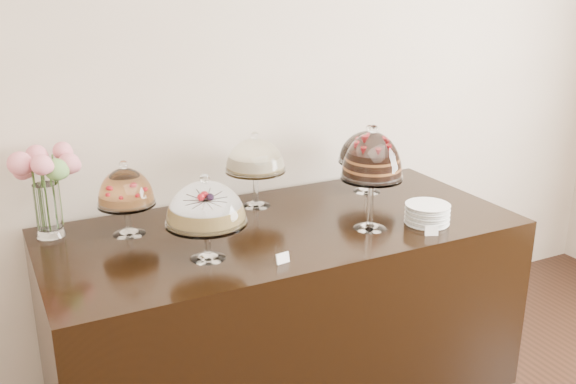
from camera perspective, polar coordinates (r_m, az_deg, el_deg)
name	(u,v)px	position (r m, az deg, el deg)	size (l,w,h in m)	color
wall_back	(264,79)	(3.40, -2.12, 10.05)	(5.00, 0.04, 3.00)	beige
display_counter	(283,310)	(3.20, -0.41, -10.49)	(2.20, 1.00, 0.90)	black
cake_stand_sugar_sponge	(206,207)	(2.60, -7.31, -1.29)	(0.34, 0.34, 0.37)	white
cake_stand_choco_layer	(372,160)	(2.89, 7.51, 2.84)	(0.28, 0.28, 0.49)	white
cake_stand_cheesecake	(255,158)	(3.19, -2.94, 3.01)	(0.30, 0.30, 0.38)	white
cake_stand_dark_choco	(369,149)	(3.44, 7.19, 3.78)	(0.32, 0.32, 0.37)	white
cake_stand_fruit_tart	(126,190)	(2.93, -14.24, 0.14)	(0.26, 0.26, 0.34)	white
flower_vase	(45,179)	(3.00, -20.76, 1.06)	(0.30, 0.28, 0.41)	white
plate_stack	(427,214)	(3.08, 12.27, -1.91)	(0.20, 0.20, 0.09)	white
price_card_left	(283,258)	(2.61, -0.47, -5.90)	(0.06, 0.01, 0.04)	white
price_card_right	(432,231)	(2.95, 12.64, -3.40)	(0.06, 0.01, 0.04)	white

